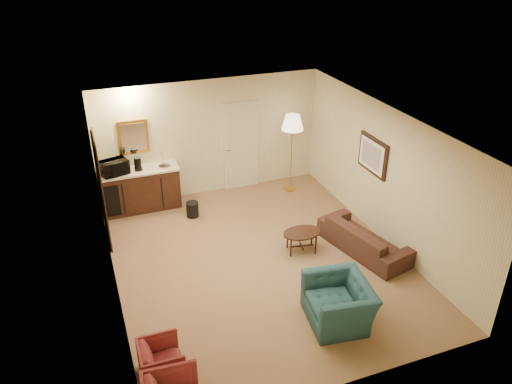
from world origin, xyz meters
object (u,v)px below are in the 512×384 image
at_px(sofa, 365,234).
at_px(rose_chair_near, 161,359).
at_px(coffee_table, 302,241).
at_px(coffee_maker, 138,164).
at_px(floor_lamp, 292,153).
at_px(microwave, 114,166).
at_px(wetbar_cabinet, 141,189).
at_px(waste_bin, 192,209).
at_px(teal_armchair, 339,296).

relative_size(sofa, rose_chair_near, 3.19).
distance_m(coffee_table, coffee_maker, 3.76).
xyz_separation_m(rose_chair_near, floor_lamp, (3.85, 4.40, 0.62)).
relative_size(sofa, floor_lamp, 1.02).
relative_size(rose_chair_near, microwave, 1.07).
distance_m(wetbar_cabinet, floor_lamp, 3.40).
relative_size(waste_bin, coffee_maker, 1.14).
relative_size(teal_armchair, coffee_maker, 3.63).
bearing_deg(waste_bin, sofa, -41.55).
xyz_separation_m(rose_chair_near, waste_bin, (1.43, 4.00, -0.13)).
relative_size(teal_armchair, waste_bin, 3.19).
bearing_deg(microwave, teal_armchair, -76.17).
bearing_deg(floor_lamp, coffee_maker, 174.99).
bearing_deg(waste_bin, coffee_table, -51.23).
bearing_deg(teal_armchair, waste_bin, -153.68).
bearing_deg(coffee_maker, wetbar_cabinet, 77.76).
distance_m(floor_lamp, waste_bin, 2.57).
bearing_deg(sofa, microwave, 40.12).
bearing_deg(coffee_maker, teal_armchair, -72.00).
relative_size(rose_chair_near, coffee_maker, 2.05).
distance_m(rose_chair_near, waste_bin, 4.25).
height_order(sofa, rose_chair_near, sofa).
relative_size(wetbar_cabinet, floor_lamp, 0.90).
relative_size(wetbar_cabinet, coffee_table, 2.28).
height_order(teal_armchair, floor_lamp, floor_lamp).
distance_m(wetbar_cabinet, microwave, 0.81).
bearing_deg(coffee_maker, coffee_table, -54.74).
height_order(microwave, coffee_maker, microwave).
height_order(sofa, teal_armchair, teal_armchair).
height_order(coffee_table, microwave, microwave).
distance_m(sofa, microwave, 5.14).
relative_size(rose_chair_near, floor_lamp, 0.32).
bearing_deg(floor_lamp, rose_chair_near, -131.19).
bearing_deg(coffee_table, teal_armchair, -98.48).
xyz_separation_m(wetbar_cabinet, floor_lamp, (3.35, -0.32, 0.45)).
bearing_deg(rose_chair_near, wetbar_cabinet, -5.22).
bearing_deg(wetbar_cabinet, sofa, -40.64).
distance_m(sofa, teal_armchair, 2.03).
height_order(waste_bin, coffee_maker, coffee_maker).
bearing_deg(rose_chair_near, teal_armchair, -86.43).
bearing_deg(floor_lamp, coffee_table, -109.51).
height_order(teal_armchair, coffee_maker, coffee_maker).
relative_size(rose_chair_near, waste_bin, 1.80).
bearing_deg(teal_armchair, rose_chair_near, -79.52).
relative_size(teal_armchair, coffee_table, 1.43).
distance_m(teal_armchair, waste_bin, 4.09).
distance_m(rose_chair_near, coffee_maker, 4.78).
bearing_deg(wetbar_cabinet, rose_chair_near, -96.05).
xyz_separation_m(teal_armchair, waste_bin, (-1.30, 3.87, -0.29)).
bearing_deg(teal_armchair, wetbar_cabinet, -146.38).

